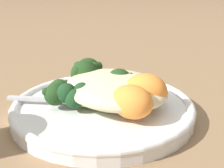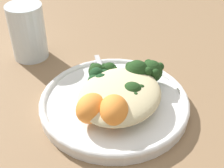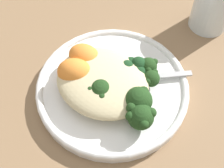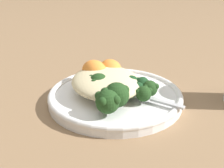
{
  "view_description": "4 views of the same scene",
  "coord_description": "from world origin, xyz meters",
  "px_view_note": "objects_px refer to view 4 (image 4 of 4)",
  "views": [
    {
      "loc": [
        -0.29,
        0.28,
        0.19
      ],
      "look_at": [
        -0.01,
        0.01,
        0.05
      ],
      "focal_mm": 50.0,
      "sensor_mm": 36.0,
      "label": 1
    },
    {
      "loc": [
        -0.36,
        -0.17,
        0.35
      ],
      "look_at": [
        -0.01,
        0.01,
        0.06
      ],
      "focal_mm": 50.0,
      "sensor_mm": 36.0,
      "label": 2
    },
    {
      "loc": [
        0.16,
        -0.22,
        0.44
      ],
      "look_at": [
        0.01,
        0.0,
        0.04
      ],
      "focal_mm": 50.0,
      "sensor_mm": 36.0,
      "label": 3
    },
    {
      "loc": [
        0.5,
        -0.14,
        0.27
      ],
      "look_at": [
        -0.01,
        0.01,
        0.03
      ],
      "focal_mm": 50.0,
      "sensor_mm": 36.0,
      "label": 4
    }
  ],
  "objects_px": {
    "sweet_potato_chunk_1": "(110,70)",
    "spoon": "(145,96)",
    "broccoli_stalk_6": "(136,91)",
    "kale_tuft": "(136,86)",
    "plate": "(115,97)",
    "broccoli_stalk_4": "(119,88)",
    "broccoli_stalk_5": "(126,88)",
    "sweet_potato_chunk_0": "(94,72)",
    "quinoa_mound": "(109,82)",
    "broccoli_stalk_2": "(109,99)",
    "broccoli_stalk_7": "(140,87)",
    "broccoli_stalk_1": "(110,87)",
    "broccoli_stalk_0": "(101,84)",
    "broccoli_stalk_3": "(115,94)"
  },
  "relations": [
    {
      "from": "plate",
      "to": "kale_tuft",
      "type": "xyz_separation_m",
      "value": [
        0.02,
        0.04,
        0.03
      ]
    },
    {
      "from": "plate",
      "to": "sweet_potato_chunk_1",
      "type": "bearing_deg",
      "value": 172.97
    },
    {
      "from": "broccoli_stalk_2",
      "to": "sweet_potato_chunk_0",
      "type": "distance_m",
      "value": 0.12
    },
    {
      "from": "sweet_potato_chunk_1",
      "to": "spoon",
      "type": "xyz_separation_m",
      "value": [
        0.1,
        0.04,
        -0.02
      ]
    },
    {
      "from": "quinoa_mound",
      "to": "sweet_potato_chunk_0",
      "type": "height_order",
      "value": "sweet_potato_chunk_0"
    },
    {
      "from": "sweet_potato_chunk_0",
      "to": "spoon",
      "type": "xyz_separation_m",
      "value": [
        0.09,
        0.07,
        -0.02
      ]
    },
    {
      "from": "broccoli_stalk_3",
      "to": "sweet_potato_chunk_0",
      "type": "distance_m",
      "value": 0.1
    },
    {
      "from": "broccoli_stalk_6",
      "to": "spoon",
      "type": "bearing_deg",
      "value": 34.83
    },
    {
      "from": "broccoli_stalk_1",
      "to": "spoon",
      "type": "height_order",
      "value": "broccoli_stalk_1"
    },
    {
      "from": "plate",
      "to": "broccoli_stalk_6",
      "type": "height_order",
      "value": "broccoli_stalk_6"
    },
    {
      "from": "broccoli_stalk_2",
      "to": "broccoli_stalk_3",
      "type": "height_order",
      "value": "broccoli_stalk_3"
    },
    {
      "from": "broccoli_stalk_4",
      "to": "sweet_potato_chunk_0",
      "type": "distance_m",
      "value": 0.08
    },
    {
      "from": "broccoli_stalk_7",
      "to": "sweet_potato_chunk_0",
      "type": "distance_m",
      "value": 0.1
    },
    {
      "from": "broccoli_stalk_5",
      "to": "sweet_potato_chunk_0",
      "type": "distance_m",
      "value": 0.08
    },
    {
      "from": "spoon",
      "to": "kale_tuft",
      "type": "bearing_deg",
      "value": 159.01
    },
    {
      "from": "broccoli_stalk_6",
      "to": "kale_tuft",
      "type": "xyz_separation_m",
      "value": [
        -0.01,
        0.01,
        0.0
      ]
    },
    {
      "from": "broccoli_stalk_2",
      "to": "broccoli_stalk_4",
      "type": "distance_m",
      "value": 0.06
    },
    {
      "from": "broccoli_stalk_0",
      "to": "broccoli_stalk_7",
      "type": "relative_size",
      "value": 0.96
    },
    {
      "from": "plate",
      "to": "broccoli_stalk_1",
      "type": "distance_m",
      "value": 0.03
    },
    {
      "from": "plate",
      "to": "broccoli_stalk_1",
      "type": "bearing_deg",
      "value": -60.87
    },
    {
      "from": "broccoli_stalk_3",
      "to": "broccoli_stalk_6",
      "type": "distance_m",
      "value": 0.05
    },
    {
      "from": "broccoli_stalk_2",
      "to": "sweet_potato_chunk_1",
      "type": "distance_m",
      "value": 0.13
    },
    {
      "from": "broccoli_stalk_4",
      "to": "sweet_potato_chunk_0",
      "type": "xyz_separation_m",
      "value": [
        -0.07,
        -0.03,
        0.01
      ]
    },
    {
      "from": "plate",
      "to": "broccoli_stalk_2",
      "type": "distance_m",
      "value": 0.07
    },
    {
      "from": "plate",
      "to": "broccoli_stalk_6",
      "type": "distance_m",
      "value": 0.05
    },
    {
      "from": "broccoli_stalk_5",
      "to": "kale_tuft",
      "type": "height_order",
      "value": "kale_tuft"
    },
    {
      "from": "broccoli_stalk_5",
      "to": "kale_tuft",
      "type": "bearing_deg",
      "value": 76.56
    },
    {
      "from": "broccoli_stalk_5",
      "to": "spoon",
      "type": "height_order",
      "value": "broccoli_stalk_5"
    },
    {
      "from": "quinoa_mound",
      "to": "broccoli_stalk_3",
      "type": "height_order",
      "value": "broccoli_stalk_3"
    },
    {
      "from": "plate",
      "to": "broccoli_stalk_4",
      "type": "xyz_separation_m",
      "value": [
        0.01,
        0.0,
        0.02
      ]
    },
    {
      "from": "broccoli_stalk_0",
      "to": "kale_tuft",
      "type": "relative_size",
      "value": 1.69
    },
    {
      "from": "plate",
      "to": "sweet_potato_chunk_0",
      "type": "height_order",
      "value": "sweet_potato_chunk_0"
    },
    {
      "from": "broccoli_stalk_2",
      "to": "broccoli_stalk_6",
      "type": "xyz_separation_m",
      "value": [
        -0.03,
        0.06,
        -0.01
      ]
    },
    {
      "from": "broccoli_stalk_6",
      "to": "sweet_potato_chunk_1",
      "type": "distance_m",
      "value": 0.1
    },
    {
      "from": "broccoli_stalk_1",
      "to": "spoon",
      "type": "xyz_separation_m",
      "value": [
        0.03,
        0.06,
        -0.01
      ]
    },
    {
      "from": "broccoli_stalk_2",
      "to": "spoon",
      "type": "distance_m",
      "value": 0.08
    },
    {
      "from": "broccoli_stalk_2",
      "to": "plate",
      "type": "bearing_deg",
      "value": -178.29
    },
    {
      "from": "broccoli_stalk_6",
      "to": "broccoli_stalk_7",
      "type": "relative_size",
      "value": 1.12
    },
    {
      "from": "spoon",
      "to": "broccoli_stalk_2",
      "type": "bearing_deg",
      "value": -114.79
    },
    {
      "from": "broccoli_stalk_0",
      "to": "spoon",
      "type": "height_order",
      "value": "broccoli_stalk_0"
    },
    {
      "from": "sweet_potato_chunk_1",
      "to": "spoon",
      "type": "distance_m",
      "value": 0.11
    },
    {
      "from": "broccoli_stalk_0",
      "to": "sweet_potato_chunk_0",
      "type": "xyz_separation_m",
      "value": [
        -0.05,
        -0.0,
        0.0
      ]
    },
    {
      "from": "broccoli_stalk_0",
      "to": "kale_tuft",
      "type": "distance_m",
      "value": 0.06
    },
    {
      "from": "sweet_potato_chunk_1",
      "to": "broccoli_stalk_4",
      "type": "bearing_deg",
      "value": -4.68
    },
    {
      "from": "broccoli_stalk_2",
      "to": "sweet_potato_chunk_1",
      "type": "xyz_separation_m",
      "value": [
        -0.12,
        0.04,
        0.0
      ]
    },
    {
      "from": "broccoli_stalk_2",
      "to": "broccoli_stalk_3",
      "type": "bearing_deg",
      "value": 161.12
    },
    {
      "from": "sweet_potato_chunk_0",
      "to": "kale_tuft",
      "type": "relative_size",
      "value": 1.19
    },
    {
      "from": "sweet_potato_chunk_1",
      "to": "kale_tuft",
      "type": "distance_m",
      "value": 0.08
    },
    {
      "from": "broccoli_stalk_0",
      "to": "broccoli_stalk_6",
      "type": "relative_size",
      "value": 0.85
    },
    {
      "from": "broccoli_stalk_1",
      "to": "kale_tuft",
      "type": "distance_m",
      "value": 0.05
    }
  ]
}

